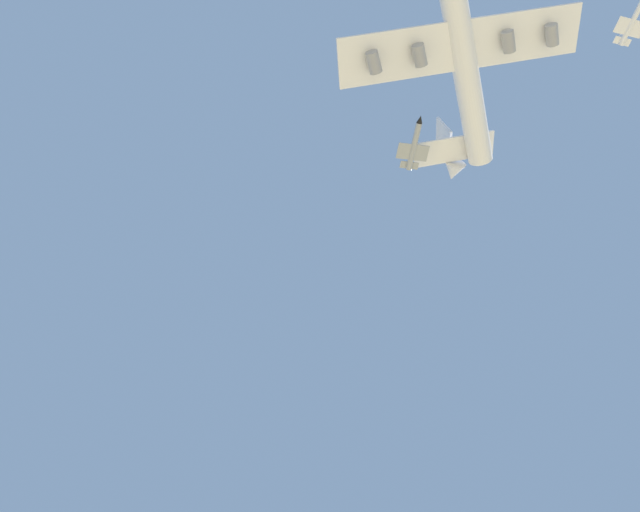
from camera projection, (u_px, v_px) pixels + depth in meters
carrier_jet at (460, 42)px, 154.87m from camera, size 68.41×55.96×22.25m
chase_jet_lead at (414, 146)px, 166.43m from camera, size 12.83×12.84×4.00m
chase_jet_left_wing at (632, 21)px, 177.14m from camera, size 11.90×13.63×4.00m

